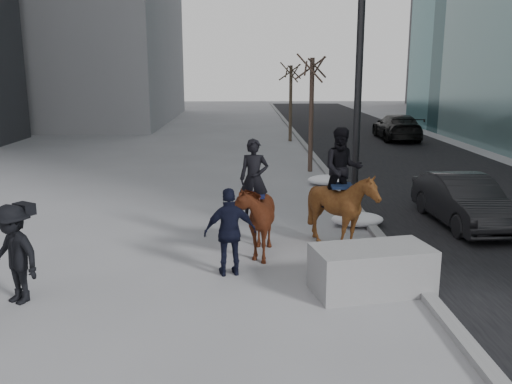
{
  "coord_description": "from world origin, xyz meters",
  "views": [
    {
      "loc": [
        -0.26,
        -9.73,
        3.98
      ],
      "look_at": [
        0.0,
        1.2,
        1.5
      ],
      "focal_mm": 38.0,
      "sensor_mm": 36.0,
      "label": 1
    }
  ],
  "objects_px": {
    "mounted_left": "(254,212)",
    "mounted_right": "(342,200)",
    "planter": "(372,270)",
    "car_near": "(464,201)"
  },
  "relations": [
    {
      "from": "mounted_left",
      "to": "mounted_right",
      "type": "distance_m",
      "value": 2.05
    },
    {
      "from": "planter",
      "to": "mounted_left",
      "type": "relative_size",
      "value": 0.84
    },
    {
      "from": "planter",
      "to": "mounted_left",
      "type": "height_order",
      "value": "mounted_left"
    },
    {
      "from": "mounted_left",
      "to": "car_near",
      "type": "bearing_deg",
      "value": 21.08
    },
    {
      "from": "planter",
      "to": "car_near",
      "type": "distance_m",
      "value": 5.46
    },
    {
      "from": "mounted_left",
      "to": "mounted_right",
      "type": "bearing_deg",
      "value": 12.05
    },
    {
      "from": "car_near",
      "to": "mounted_left",
      "type": "distance_m",
      "value": 5.89
    },
    {
      "from": "car_near",
      "to": "mounted_left",
      "type": "bearing_deg",
      "value": -161.66
    },
    {
      "from": "car_near",
      "to": "mounted_right",
      "type": "xyz_separation_m",
      "value": [
        -3.49,
        -1.69,
        0.44
      ]
    },
    {
      "from": "planter",
      "to": "mounted_right",
      "type": "height_order",
      "value": "mounted_right"
    }
  ]
}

